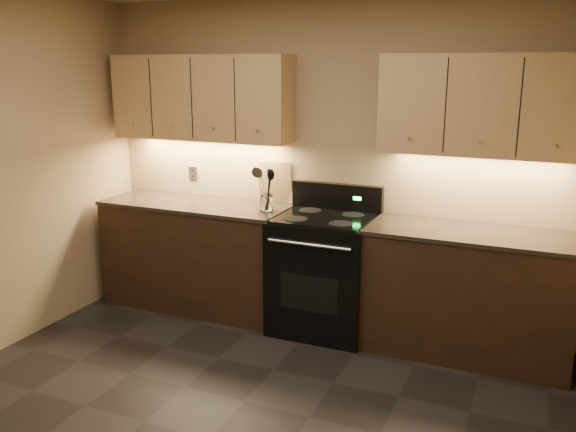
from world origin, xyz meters
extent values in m
cube|color=#9F8A5E|center=(0.00, 2.00, 1.30)|extent=(4.00, 0.04, 2.60)
cube|color=black|center=(-1.10, 1.70, 0.45)|extent=(1.60, 0.60, 0.90)
cube|color=#3C3126|center=(-1.10, 1.70, 0.92)|extent=(1.62, 0.62, 0.03)
cube|color=black|center=(1.18, 1.70, 0.45)|extent=(1.44, 0.60, 0.90)
cube|color=#3C3126|center=(1.18, 1.70, 0.92)|extent=(1.46, 0.62, 0.03)
cube|color=black|center=(0.08, 1.68, 0.46)|extent=(0.76, 0.65, 0.92)
cube|color=black|center=(0.08, 1.68, 0.93)|extent=(0.70, 0.60, 0.01)
cube|color=black|center=(0.08, 1.96, 1.03)|extent=(0.76, 0.07, 0.22)
cube|color=#19FF33|center=(0.26, 1.92, 1.04)|extent=(0.06, 0.00, 0.03)
cylinder|color=silver|center=(0.08, 1.34, 0.80)|extent=(0.65, 0.02, 0.02)
cube|color=black|center=(0.08, 1.35, 0.41)|extent=(0.46, 0.00, 0.28)
cylinder|color=black|center=(-0.10, 1.53, 0.93)|extent=(0.18, 0.18, 0.00)
cylinder|color=black|center=(0.26, 1.53, 0.93)|extent=(0.18, 0.18, 0.00)
cylinder|color=black|center=(-0.10, 1.82, 0.93)|extent=(0.18, 0.18, 0.00)
cylinder|color=black|center=(0.26, 1.82, 0.93)|extent=(0.18, 0.18, 0.00)
cube|color=tan|center=(-1.10, 1.85, 1.80)|extent=(1.60, 0.30, 0.70)
cube|color=tan|center=(1.18, 1.85, 1.80)|extent=(1.44, 0.30, 0.70)
cube|color=#B2B5BA|center=(-1.30, 1.99, 1.12)|extent=(0.08, 0.01, 0.12)
cylinder|color=white|center=(-0.42, 1.67, 1.00)|extent=(0.13, 0.13, 0.14)
cylinder|color=white|center=(-0.42, 1.67, 0.94)|extent=(0.11, 0.11, 0.02)
cube|color=tan|center=(-0.48, 1.97, 1.11)|extent=(0.29, 0.11, 0.36)
camera|label=1|loc=(1.63, -2.62, 2.09)|focal=38.00mm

